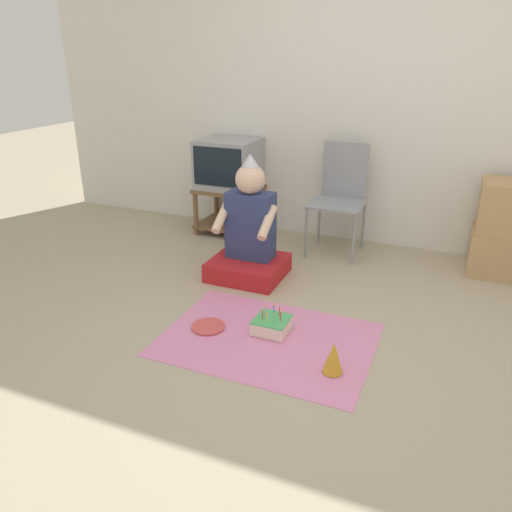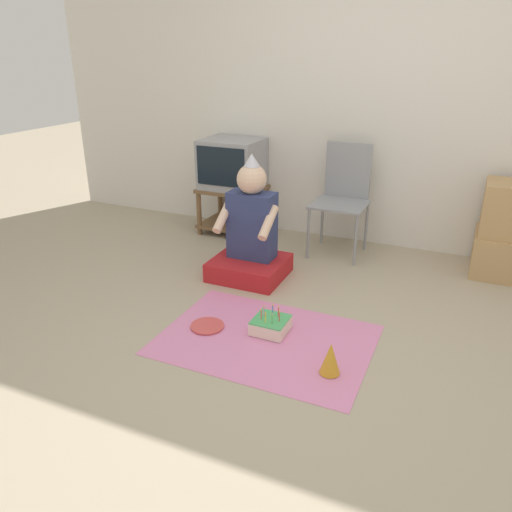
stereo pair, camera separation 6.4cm
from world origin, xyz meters
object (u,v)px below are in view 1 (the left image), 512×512
Objects in this scene: folding_chair at (340,192)px; birthday_cake at (272,325)px; party_hat_blue at (333,357)px; cardboard_box_stack at (505,231)px; paper_plate at (208,326)px; tv at (229,164)px; person_seated at (249,238)px.

folding_chair is 4.30× the size of birthday_cake.
birthday_cake is 0.52m from party_hat_blue.
cardboard_box_stack is 2.35m from paper_plate.
paper_plate is (-0.40, -1.59, -0.50)m from folding_chair.
tv reaches higher than cardboard_box_stack.
tv is at bearing 179.41° from cardboard_box_stack.
person_seated is at bearing -56.06° from tv.
cardboard_box_stack reaches higher than paper_plate.
party_hat_blue is at bearing -47.02° from person_seated.
person_seated is at bearing -122.02° from folding_chair.
tv is 0.57× the size of folding_chair.
person_seated is at bearing 132.98° from party_hat_blue.
folding_chair is at bearing 88.94° from birthday_cake.
party_hat_blue is at bearing -115.43° from cardboard_box_stack.
birthday_cake reaches higher than paper_plate.
birthday_cake is (-1.29, -1.51, -0.28)m from cardboard_box_stack.
paper_plate is (0.64, -1.65, -0.63)m from tv.
party_hat_blue reaches higher than birthday_cake.
person_seated is (-1.74, -0.81, -0.03)m from cardboard_box_stack.
party_hat_blue is at bearing -10.36° from paper_plate.
cardboard_box_stack is 1.98m from party_hat_blue.
tv is at bearing 123.94° from person_seated.
person_seated reaches higher than tv.
folding_chair is 1.27× the size of cardboard_box_stack.
folding_chair is 4.31× the size of paper_plate.
person_seated is 4.43× the size of paper_plate.
person_seated is at bearing -155.20° from cardboard_box_stack.
folding_chair is 0.97× the size of person_seated.
paper_plate is (-0.82, 0.15, -0.08)m from party_hat_blue.
birthday_cake is at bearing -56.59° from tv.
folding_chair is 1.55m from birthday_cake.
party_hat_blue is 0.84m from paper_plate.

